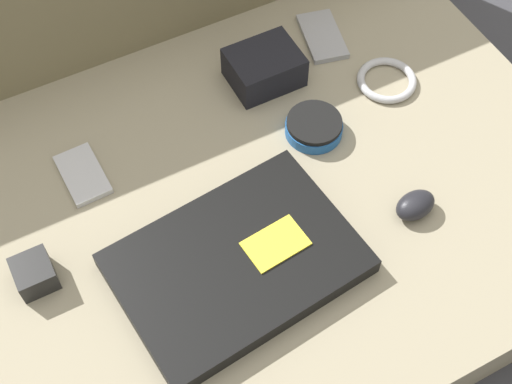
# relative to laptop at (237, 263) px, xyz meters

# --- Properties ---
(ground_plane) EXTENTS (8.00, 8.00, 0.00)m
(ground_plane) POSITION_rel_laptop_xyz_m (0.08, 0.10, -0.12)
(ground_plane) COLOR #38383D
(couch_seat) EXTENTS (1.09, 0.77, 0.11)m
(couch_seat) POSITION_rel_laptop_xyz_m (0.08, 0.10, -0.07)
(couch_seat) COLOR gray
(couch_seat) RESTS_ON ground_plane
(laptop) EXTENTS (0.37, 0.27, 0.03)m
(laptop) POSITION_rel_laptop_xyz_m (0.00, 0.00, 0.00)
(laptop) COLOR black
(laptop) RESTS_ON couch_seat
(computer_mouse) EXTENTS (0.07, 0.05, 0.04)m
(computer_mouse) POSITION_rel_laptop_xyz_m (0.29, -0.04, 0.00)
(computer_mouse) COLOR black
(computer_mouse) RESTS_ON couch_seat
(speaker_puck) EXTENTS (0.10, 0.10, 0.03)m
(speaker_puck) POSITION_rel_laptop_xyz_m (0.23, 0.17, -0.00)
(speaker_puck) COLOR #1E569E
(speaker_puck) RESTS_ON couch_seat
(phone_black) EXTENTS (0.06, 0.11, 0.01)m
(phone_black) POSITION_rel_laptop_xyz_m (-0.15, 0.26, -0.01)
(phone_black) COLOR #B7B7BC
(phone_black) RESTS_ON couch_seat
(phone_small) EXTENTS (0.09, 0.13, 0.01)m
(phone_small) POSITION_rel_laptop_xyz_m (0.35, 0.35, -0.01)
(phone_small) COLOR #99999E
(phone_small) RESTS_ON couch_seat
(camera_pouch) EXTENTS (0.12, 0.10, 0.06)m
(camera_pouch) POSITION_rel_laptop_xyz_m (0.21, 0.31, 0.01)
(camera_pouch) COLOR black
(camera_pouch) RESTS_ON couch_seat
(charger_brick) EXTENTS (0.06, 0.06, 0.04)m
(charger_brick) POSITION_rel_laptop_xyz_m (-0.27, 0.12, 0.01)
(charger_brick) COLOR black
(charger_brick) RESTS_ON couch_seat
(cable_coil) EXTENTS (0.11, 0.11, 0.01)m
(cable_coil) POSITION_rel_laptop_xyz_m (0.40, 0.21, -0.01)
(cable_coil) COLOR #B2B2B7
(cable_coil) RESTS_ON couch_seat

